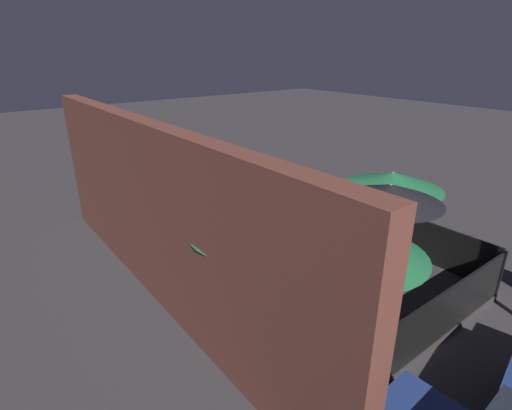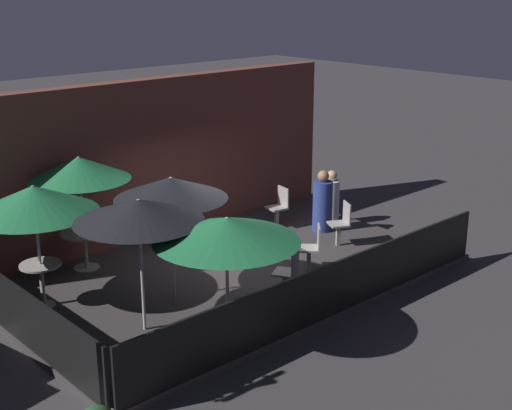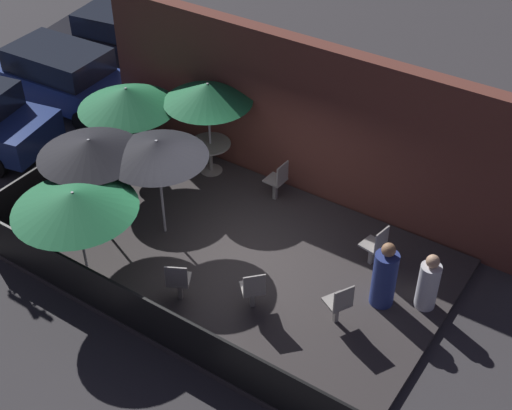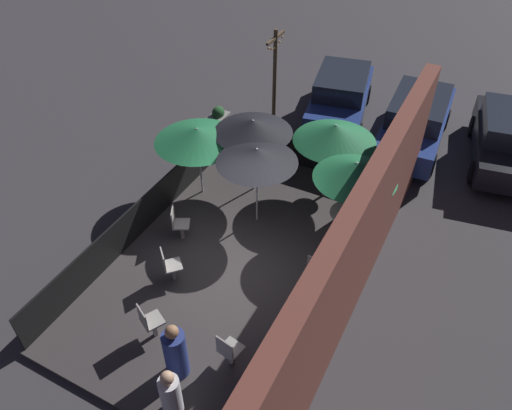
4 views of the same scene
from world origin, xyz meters
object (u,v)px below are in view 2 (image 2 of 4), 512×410
Objects in this scene: patio_chair_0 at (341,222)px; patron_1 at (331,198)px; patio_umbrella_4 at (139,211)px; patio_umbrella_3 at (227,230)px; patio_chair_3 at (289,271)px; dining_table_1 at (85,239)px; patio_chair_2 at (165,223)px; patio_chair_4 at (279,206)px; patio_umbrella_1 at (79,168)px; patio_chair_1 at (312,246)px; patio_umbrella_0 at (34,200)px; patio_umbrella_2 at (171,188)px; dining_table_0 at (41,273)px; patron_0 at (323,204)px.

patron_1 reaches higher than patio_chair_0.
patio_umbrella_4 reaches higher than patron_1.
patio_chair_3 is at bearing 15.08° from patio_umbrella_3.
patio_chair_2 is (1.83, -0.07, -0.07)m from dining_table_1.
patio_chair_4 is 0.78× the size of patron_1.
patio_umbrella_1 is at bearing 78.46° from patio_umbrella_4.
patio_umbrella_4 is 2.42× the size of patio_chair_1.
patio_umbrella_0 is 2.34× the size of dining_table_1.
patron_1 is (1.09, 1.27, 0.02)m from patio_chair_0.
patio_umbrella_0 is 2.07m from patio_umbrella_4.
patio_umbrella_2 is 2.69m from dining_table_1.
patio_umbrella_2 reaches higher than patio_umbrella_4.
patio_chair_2 is at bearing -26.32° from patio_chair_3.
patio_chair_0 is 1.68m from patron_1.
patio_chair_3 is (3.36, -2.61, -1.41)m from patio_umbrella_0.
dining_table_1 is at bearing 0.00° from patio_umbrella_1.
dining_table_1 is at bearing -0.00° from patio_chair_0.
dining_table_0 is 0.82× the size of patio_chair_2.
patio_chair_3 is 3.78m from patio_chair_4.
patio_umbrella_4 is 2.34× the size of patio_chair_0.
patio_umbrella_3 is at bearing -57.82° from patio_umbrella_4.
patron_0 is at bearing 27.22° from patio_umbrella_3.
patron_1 is (7.11, -0.23, -1.39)m from patio_umbrella_0.
patio_umbrella_0 is 2.26× the size of patio_chair_2.
patron_0 reaches higher than patio_chair_4.
patio_umbrella_0 is 0.98× the size of patio_umbrella_2.
patron_1 reaches higher than patio_chair_2.
patron_1 is (0.69, 0.36, -0.08)m from patron_0.
dining_table_1 is at bearing 0.00° from patio_chair_2.
patron_0 reaches higher than patron_1.
patio_chair_2 is 1.03× the size of patio_chair_3.
patio_umbrella_4 is 1.84× the size of patron_1.
patio_umbrella_0 is 3.46m from patio_umbrella_3.
patio_umbrella_0 reaches higher than patio_umbrella_3.
patio_umbrella_2 is at bearing -33.35° from patio_umbrella_0.
dining_table_1 is 4.11m from patio_chair_3.
patio_umbrella_2 is 4.80m from patron_0.
patron_1 is at bearing -101.12° from patio_chair_1.
patio_umbrella_2 is 2.38× the size of patio_chair_4.
patio_chair_0 is at bearing -3.70° from patio_umbrella_2.
patron_0 is at bearing 8.11° from patio_umbrella_2.
patio_chair_2 is at bearing -14.07° from patron_0.
patio_umbrella_4 reaches higher than dining_table_0.
patron_1 reaches higher than dining_table_0.
patron_1 is (5.56, 2.87, -1.31)m from patio_umbrella_3.
patio_umbrella_0 is 0.97× the size of patio_umbrella_1.
dining_table_0 is 5.01m from patio_chair_1.
patio_chair_2 is at bearing -2.12° from patio_umbrella_1.
patio_umbrella_1 is at bearing 180.00° from dining_table_1.
patio_chair_4 is (1.28, 2.25, 0.01)m from patio_chair_1.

